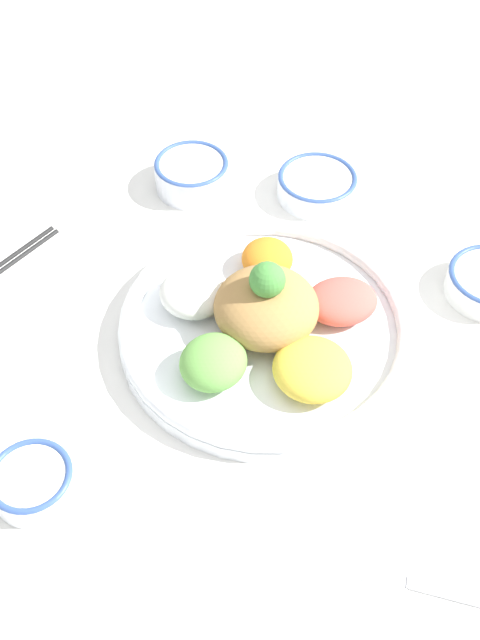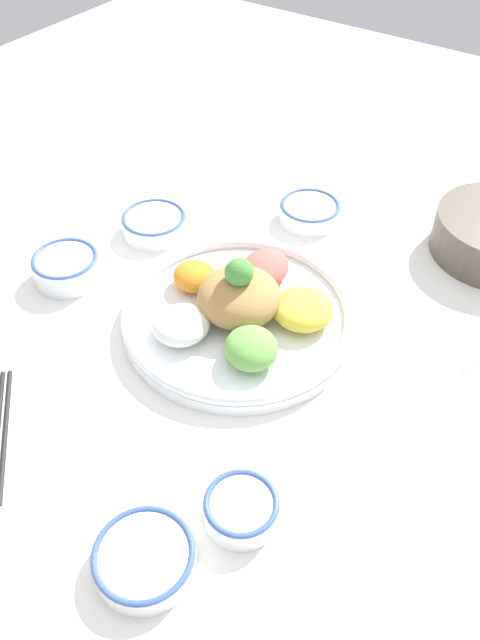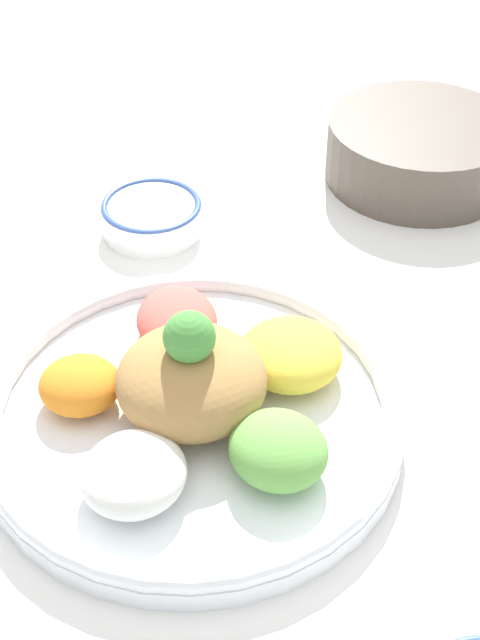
% 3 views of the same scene
% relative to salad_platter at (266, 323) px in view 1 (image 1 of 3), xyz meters
% --- Properties ---
extents(ground_plane, '(2.40, 2.40, 0.00)m').
position_rel_salad_platter_xyz_m(ground_plane, '(-0.03, -0.01, -0.03)').
color(ground_plane, white).
extents(salad_platter, '(0.36, 0.36, 0.12)m').
position_rel_salad_platter_xyz_m(salad_platter, '(0.00, 0.00, 0.00)').
color(salad_platter, white).
rests_on(salad_platter, ground_plane).
extents(sauce_bowl_dark, '(0.11, 0.11, 0.05)m').
position_rel_salad_platter_xyz_m(sauce_bowl_dark, '(0.30, 0.07, -0.00)').
color(sauce_bowl_dark, white).
rests_on(sauce_bowl_dark, ground_plane).
extents(rice_bowl_plain, '(0.09, 0.09, 0.04)m').
position_rel_salad_platter_xyz_m(rice_bowl_plain, '(-0.18, 0.27, -0.01)').
color(rice_bowl_plain, white).
rests_on(rice_bowl_plain, ground_plane).
extents(sauce_bowl_far, '(0.11, 0.11, 0.04)m').
position_rel_salad_platter_xyz_m(sauce_bowl_far, '(0.26, -0.10, -0.01)').
color(sauce_bowl_far, white).
rests_on(sauce_bowl_far, ground_plane).
extents(serving_spoon_main, '(0.07, 0.13, 0.01)m').
position_rel_salad_platter_xyz_m(serving_spoon_main, '(-0.32, -0.10, -0.02)').
color(serving_spoon_main, silver).
rests_on(serving_spoon_main, ground_plane).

